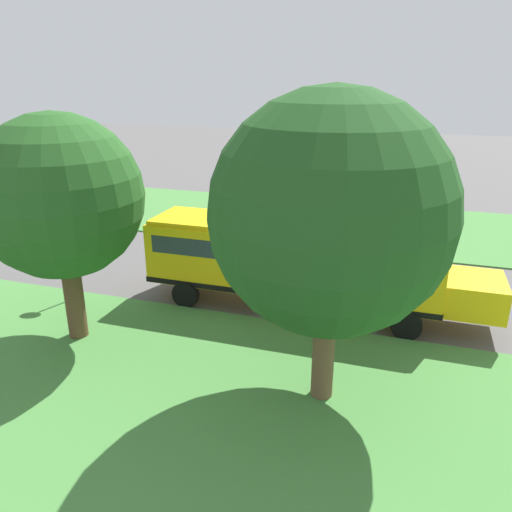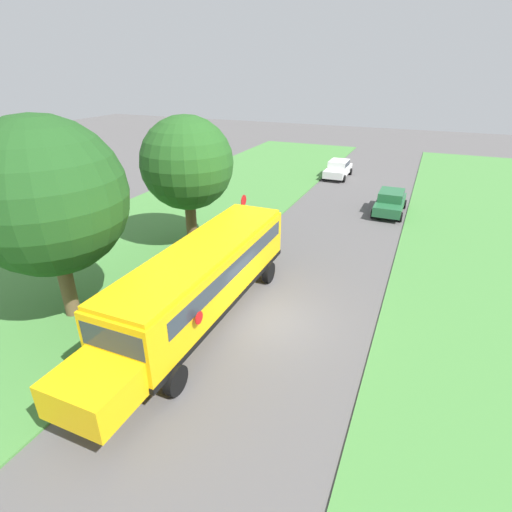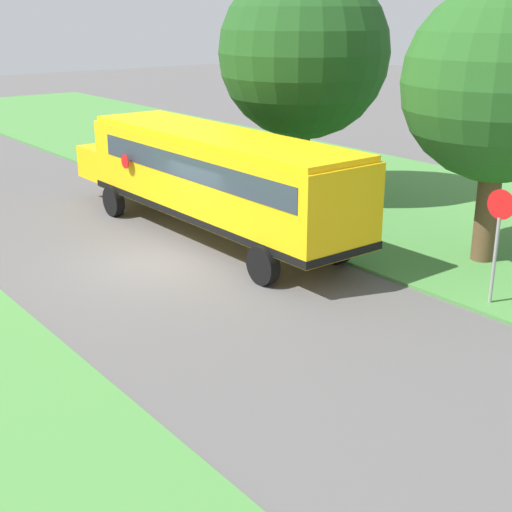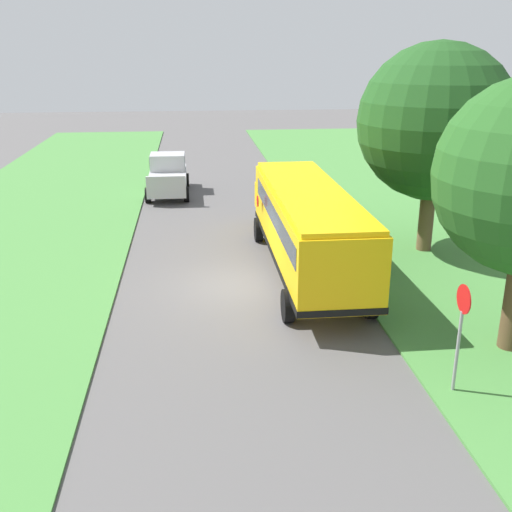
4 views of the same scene
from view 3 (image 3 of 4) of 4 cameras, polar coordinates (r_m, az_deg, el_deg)
name	(u,v)px [view 3 (image 3 of 4)]	position (r m, az deg, el deg)	size (l,w,h in m)	color
ground_plane	(155,263)	(19.34, -8.07, -0.57)	(120.00, 120.00, 0.00)	#565454
grass_verge	(403,203)	(25.55, 11.68, 4.19)	(12.00, 80.00, 0.08)	#47843D
school_bus	(212,174)	(20.92, -3.55, 6.58)	(2.84, 12.42, 3.16)	yellow
oak_tree_beside_bus	(299,55)	(25.13, 3.47, 15.79)	(5.84, 5.84, 8.00)	brown
oak_tree_roadside_mid	(506,87)	(19.34, 19.37, 12.62)	(4.96, 4.96, 7.21)	brown
stop_sign	(498,233)	(16.75, 18.76, 1.72)	(0.08, 0.68, 2.74)	gray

